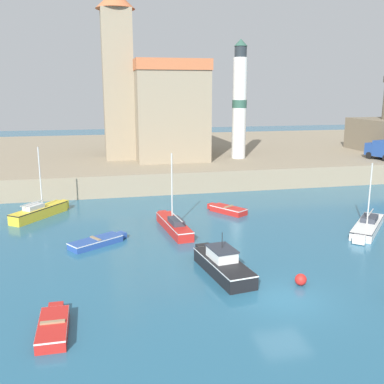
# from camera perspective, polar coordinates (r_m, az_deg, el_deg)

# --- Properties ---
(ground_plane) EXTENTS (200.00, 200.00, 0.00)m
(ground_plane) POSITION_cam_1_polar(r_m,az_deg,el_deg) (23.31, 11.62, -13.13)
(ground_plane) COLOR #28607F
(quay_seawall) EXTENTS (120.00, 40.00, 2.15)m
(quay_seawall) POSITION_cam_1_polar(r_m,az_deg,el_deg) (63.50, -4.43, 4.69)
(quay_seawall) COLOR gray
(quay_seawall) RESTS_ON ground
(motorboat_black_0) EXTENTS (2.33, 5.96, 2.37)m
(motorboat_black_0) POSITION_cam_1_polar(r_m,az_deg,el_deg) (25.62, 3.86, -9.09)
(motorboat_black_0) COLOR black
(motorboat_black_0) RESTS_ON ground
(sailboat_red_1) EXTENTS (1.79, 6.44, 5.68)m
(sailboat_red_1) POSITION_cam_1_polar(r_m,az_deg,el_deg) (33.00, -2.33, -4.16)
(sailboat_red_1) COLOR red
(sailboat_red_1) RESTS_ON ground
(sailboat_white_2) EXTENTS (5.30, 5.63, 5.09)m
(sailboat_white_2) POSITION_cam_1_polar(r_m,az_deg,el_deg) (35.28, 21.39, -4.02)
(sailboat_white_2) COLOR white
(sailboat_white_2) RESTS_ON ground
(dinghy_red_3) EXTENTS (2.80, 3.60, 0.59)m
(dinghy_red_3) POSITION_cam_1_polar(r_m,az_deg,el_deg) (37.82, 4.50, -2.21)
(dinghy_red_3) COLOR red
(dinghy_red_3) RESTS_ON ground
(dinghy_blue_4) EXTENTS (4.00, 3.07, 0.53)m
(dinghy_blue_4) POSITION_cam_1_polar(r_m,az_deg,el_deg) (30.69, -11.94, -6.15)
(dinghy_blue_4) COLOR #284C9E
(dinghy_blue_4) RESTS_ON ground
(dinghy_red_5) EXTENTS (1.22, 3.63, 0.60)m
(dinghy_red_5) POSITION_cam_1_polar(r_m,az_deg,el_deg) (20.79, -17.20, -16.00)
(dinghy_red_5) COLOR red
(dinghy_red_5) RESTS_ON ground
(sailboat_yellow_6) EXTENTS (4.36, 5.23, 5.70)m
(sailboat_yellow_6) POSITION_cam_1_polar(r_m,az_deg,el_deg) (38.29, -18.77, -2.33)
(sailboat_yellow_6) COLOR yellow
(sailboat_yellow_6) RESTS_ON ground
(mooring_buoy) EXTENTS (0.63, 0.63, 0.63)m
(mooring_buoy) POSITION_cam_1_polar(r_m,az_deg,el_deg) (24.85, 13.64, -10.75)
(mooring_buoy) COLOR red
(mooring_buoy) RESTS_ON ground
(church) EXTENTS (11.96, 14.84, 18.56)m
(church) POSITION_cam_1_polar(r_m,az_deg,el_deg) (55.45, -4.30, 11.08)
(church) COLOR gray
(church) RESTS_ON quay_seawall
(lighthouse) EXTENTS (1.68, 1.68, 13.50)m
(lighthouse) POSITION_cam_1_polar(r_m,az_deg,el_deg) (53.19, 6.05, 11.33)
(lighthouse) COLOR silver
(lighthouse) RESTS_ON quay_seawall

